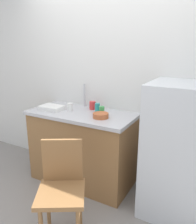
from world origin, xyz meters
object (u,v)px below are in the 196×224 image
at_px(refrigerator, 179,151).
at_px(cup_teal, 97,108).
at_px(dish_tray, 52,108).
at_px(terracotta_bowl, 101,115).
at_px(cup_white, 70,107).
at_px(cup_green, 102,110).
at_px(cup_red, 92,105).
at_px(chair, 62,186).

relative_size(refrigerator, cup_teal, 13.17).
bearing_deg(dish_tray, terracotta_bowl, 0.48).
relative_size(refrigerator, cup_white, 14.53).
bearing_deg(refrigerator, terracotta_bowl, -175.07).
distance_m(cup_white, cup_green, 0.41).
xyz_separation_m(cup_teal, cup_red, (-0.11, 0.07, -0.00)).
height_order(terracotta_bowl, cup_green, cup_green).
distance_m(cup_white, cup_teal, 0.34).
xyz_separation_m(cup_white, cup_green, (0.40, 0.07, -0.00)).
distance_m(chair, cup_red, 1.15).
height_order(cup_teal, cup_red, cup_teal).
relative_size(refrigerator, chair, 1.52).
bearing_deg(dish_tray, refrigerator, 2.93).
distance_m(cup_green, cup_teal, 0.10).
height_order(cup_green, cup_teal, cup_teal).
bearing_deg(refrigerator, cup_white, -179.91).
xyz_separation_m(refrigerator, chair, (-0.82, -0.82, -0.18)).
xyz_separation_m(terracotta_bowl, cup_red, (-0.26, 0.26, 0.02)).
height_order(cup_white, cup_teal, cup_teal).
distance_m(refrigerator, cup_teal, 1.03).
bearing_deg(dish_tray, cup_green, 12.96).
relative_size(chair, cup_teal, 8.65).
xyz_separation_m(cup_white, cup_teal, (0.31, 0.12, 0.00)).
distance_m(refrigerator, cup_red, 1.15).
relative_size(terracotta_bowl, cup_teal, 1.68).
height_order(chair, cup_red, cup_red).
bearing_deg(cup_white, cup_teal, 21.16).
xyz_separation_m(refrigerator, cup_white, (-1.30, -0.00, 0.28)).
distance_m(chair, terracotta_bowl, 0.87).
height_order(dish_tray, cup_red, cup_red).
bearing_deg(cup_teal, dish_tray, -159.80).
relative_size(cup_teal, cup_red, 1.04).
distance_m(refrigerator, cup_green, 0.94).
bearing_deg(refrigerator, dish_tray, -177.07).
bearing_deg(cup_red, cup_teal, -32.12).
height_order(terracotta_bowl, cup_teal, cup_teal).
distance_m(refrigerator, terracotta_bowl, 0.88).
bearing_deg(chair, cup_teal, 69.41).
distance_m(cup_green, cup_red, 0.23).
height_order(dish_tray, terracotta_bowl, terracotta_bowl).
distance_m(refrigerator, cup_white, 1.33).
distance_m(cup_white, cup_red, 0.28).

